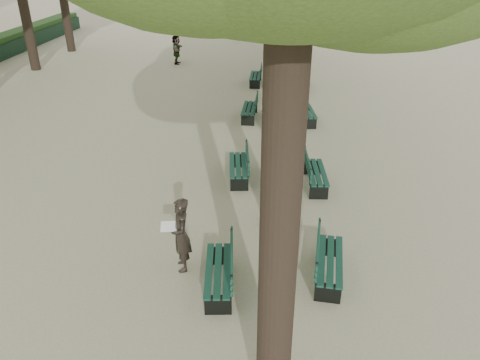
{
  "coord_description": "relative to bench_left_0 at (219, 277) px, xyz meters",
  "views": [
    {
      "loc": [
        1.39,
        -7.08,
        6.36
      ],
      "look_at": [
        0.6,
        3.0,
        1.2
      ],
      "focal_mm": 35.0,
      "sensor_mm": 36.0,
      "label": 1
    }
  ],
  "objects": [
    {
      "name": "bench_left_3",
      "position": [
        0.0,
        15.45,
        0.0
      ],
      "size": [
        0.58,
        1.8,
        0.92
      ],
      "color": "black",
      "rests_on": "ground"
    },
    {
      "name": "bench_right_1",
      "position": [
        2.27,
        4.68,
        0.0
      ],
      "size": [
        0.67,
        1.83,
        0.92
      ],
      "color": "black",
      "rests_on": "ground"
    },
    {
      "name": "pedestrian_c",
      "position": [
        2.06,
        23.19,
        0.67
      ],
      "size": [
        0.53,
        1.15,
        1.88
      ],
      "primitive_type": "imported",
      "rotation": [
        0.0,
        0.0,
        4.57
      ],
      "color": "#262628",
      "rests_on": "ground"
    },
    {
      "name": "bench_right_3",
      "position": [
        2.27,
        14.97,
        0.0
      ],
      "size": [
        0.74,
        1.85,
        0.92
      ],
      "color": "black",
      "rests_on": "ground"
    },
    {
      "name": "pedestrian_d",
      "position": [
        -1.66,
        27.17,
        0.61
      ],
      "size": [
        0.91,
        0.78,
        1.77
      ],
      "primitive_type": "imported",
      "rotation": [
        0.0,
        0.0,
        2.54
      ],
      "color": "#262628",
      "rests_on": "ground"
    },
    {
      "name": "bench_left_1",
      "position": [
        -0.0,
        5.0,
        0.0
      ],
      "size": [
        0.75,
        1.85,
        0.92
      ],
      "color": "black",
      "rests_on": "ground"
    },
    {
      "name": "bench_right_0",
      "position": [
        2.27,
        0.5,
        0.0
      ],
      "size": [
        0.76,
        1.85,
        0.92
      ],
      "color": "black",
      "rests_on": "ground"
    },
    {
      "name": "bench_right_2",
      "position": [
        2.27,
        10.14,
        0.0
      ],
      "size": [
        0.77,
        1.85,
        0.92
      ],
      "color": "black",
      "rests_on": "ground"
    },
    {
      "name": "man_with_map",
      "position": [
        -0.86,
        0.59,
        0.58
      ],
      "size": [
        0.7,
        0.75,
        1.7
      ],
      "color": "black",
      "rests_on": "ground"
    },
    {
      "name": "bench_left_0",
      "position": [
        0.0,
        0.0,
        0.0
      ],
      "size": [
        0.73,
        1.85,
        0.92
      ],
      "color": "black",
      "rests_on": "ground"
    },
    {
      "name": "bench_left_2",
      "position": [
        0.0,
        10.34,
        0.0
      ],
      "size": [
        0.61,
        1.81,
        0.92
      ],
      "color": "black",
      "rests_on": "ground"
    },
    {
      "name": "pedestrian_b",
      "position": [
        0.87,
        27.47,
        0.68
      ],
      "size": [
        1.06,
        1.2,
        1.91
      ],
      "primitive_type": "imported",
      "rotation": [
        0.0,
        0.0,
        4.05
      ],
      "color": "#262628",
      "rests_on": "ground"
    },
    {
      "name": "ground",
      "position": [
        -0.37,
        -0.45,
        -0.27
      ],
      "size": [
        120.0,
        120.0,
        0.0
      ],
      "primitive_type": "plane",
      "color": "tan",
      "rests_on": "ground"
    },
    {
      "name": "pedestrian_e",
      "position": [
        -4.78,
        19.56,
        0.54
      ],
      "size": [
        0.4,
        1.51,
        1.62
      ],
      "primitive_type": "imported",
      "rotation": [
        0.0,
        0.0,
        1.62
      ],
      "color": "#262628",
      "rests_on": "ground"
    }
  ]
}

